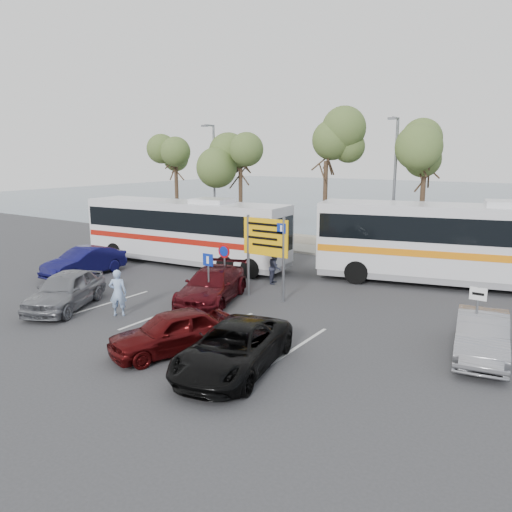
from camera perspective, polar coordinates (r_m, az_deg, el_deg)
The scene contains 25 objects.
ground at distance 19.94m, azimuth -6.38°, elevation -6.52°, with size 120.00×120.00×0.00m, color #343436.
kerb_strip at distance 31.57m, azimuth 10.17°, elevation 0.26°, with size 44.00×2.40×0.15m, color gray.
seawall at distance 33.35m, azimuth 11.57°, elevation 1.20°, with size 48.00×0.80×0.60m, color gray.
sea at distance 75.70m, azimuth 24.43°, elevation 5.88°, with size 140.00×140.00×0.00m, color #415A69.
tree_far_left at distance 38.73m, azimuth -9.20°, elevation 11.67°, with size 3.20×3.20×7.60m.
tree_left at distance 34.94m, azimuth -1.80°, elevation 11.30°, with size 3.20×3.20×7.20m.
tree_mid at distance 31.61m, azimuth 8.06°, elevation 12.35°, with size 3.20×3.20×8.00m.
tree_right at distance 29.48m, azimuth 18.78°, elevation 10.97°, with size 3.20×3.20×7.40m.
street_lamp_left at distance 35.79m, azimuth -4.88°, elevation 9.02°, with size 0.45×1.15×8.01m.
street_lamp_right at distance 29.50m, azimuth 15.50°, elevation 8.11°, with size 0.45×1.15×8.01m.
direction_sign at distance 21.27m, azimuth 1.11°, elevation 1.44°, with size 2.20×0.12×3.60m.
sign_no_stop at distance 21.69m, azimuth -3.64°, elevation -0.68°, with size 0.60×0.08×2.35m.
sign_parking at distance 20.25m, azimuth -5.46°, elevation -1.90°, with size 0.50×0.07×2.25m.
sign_taxi at distance 16.81m, azimuth 23.91°, elevation -5.86°, with size 0.50×0.07×2.20m.
lane_markings at distance 19.98m, azimuth -10.76°, elevation -6.62°, with size 12.02×4.20×0.01m, color silver, non-canonical shape.
coach_bus_left at distance 28.48m, azimuth -8.07°, elevation 2.57°, with size 12.41×3.72×3.81m.
coach_bus_right at distance 25.33m, azimuth 22.35°, elevation 1.01°, with size 13.49×5.81×4.11m.
car_silver_a at distance 21.70m, azimuth -20.95°, elevation -3.65°, with size 1.79×4.45×1.52m, color gray.
car_blue at distance 27.15m, azimuth -19.03°, elevation -0.63°, with size 1.54×4.43×1.46m, color #0F0F47.
car_maroon at distance 21.21m, azimuth -5.05°, elevation -3.38°, with size 2.00×4.91×1.43m, color #450B10.
car_red at distance 16.12m, azimuth -9.56°, elevation -8.50°, with size 1.61×4.00×1.36m, color #490A0B.
suv_black at distance 14.67m, azimuth -2.59°, elevation -10.45°, with size 2.23×4.83×1.34m, color black.
car_silver_b at distance 17.01m, azimuth 24.38°, elevation -8.29°, with size 1.47×4.21×1.39m, color gray.
pedestrian_near at distance 20.03m, azimuth -15.51°, elevation -4.06°, with size 0.67×0.44×1.84m, color #99B5DF.
pedestrian_far at distance 24.12m, azimuth 2.17°, elevation -1.32°, with size 0.77×0.60×1.58m, color #303348.
Camera 1 is at (12.29, -14.44, 6.17)m, focal length 35.00 mm.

